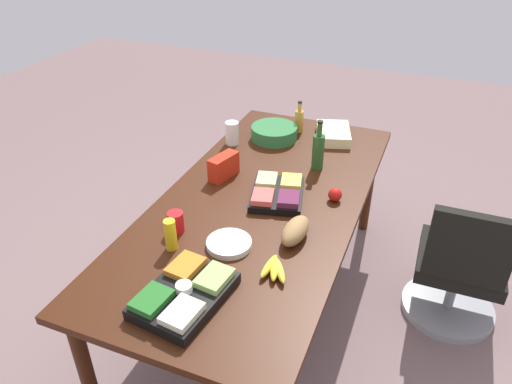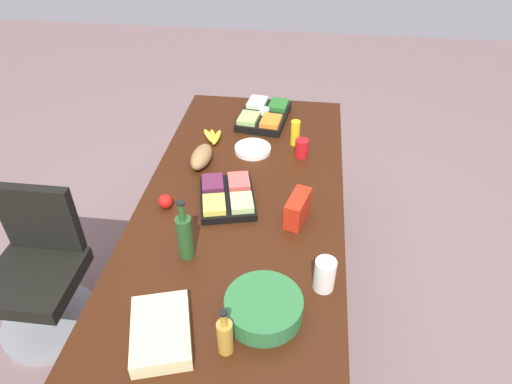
# 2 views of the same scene
# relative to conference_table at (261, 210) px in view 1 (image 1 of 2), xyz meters

# --- Properties ---
(ground_plane) EXTENTS (10.00, 10.00, 0.00)m
(ground_plane) POSITION_rel_conference_table_xyz_m (0.00, 0.00, -0.73)
(ground_plane) COLOR #775E5E
(conference_table) EXTENTS (2.31, 1.07, 0.80)m
(conference_table) POSITION_rel_conference_table_xyz_m (0.00, 0.00, 0.00)
(conference_table) COLOR #38180A
(conference_table) RESTS_ON ground
(office_chair) EXTENTS (0.56, 0.56, 0.87)m
(office_chair) POSITION_rel_conference_table_xyz_m (-0.33, 1.11, -0.39)
(office_chair) COLOR gray
(office_chair) RESTS_ON ground
(paper_plate_stack) EXTENTS (0.24, 0.24, 0.03)m
(paper_plate_stack) POSITION_rel_conference_table_xyz_m (0.45, 0.01, 0.09)
(paper_plate_stack) COLOR white
(paper_plate_stack) RESTS_ON conference_table
(fruit_platter) EXTENTS (0.42, 0.36, 0.07)m
(fruit_platter) POSITION_rel_conference_table_xyz_m (-0.05, 0.07, 0.10)
(fruit_platter) COLOR black
(fruit_platter) RESTS_ON conference_table
(sheet_cake) EXTENTS (0.37, 0.30, 0.07)m
(sheet_cake) POSITION_rel_conference_table_xyz_m (-0.90, 0.18, 0.11)
(sheet_cake) COLOR beige
(sheet_cake) RESTS_ON conference_table
(salad_bowl) EXTENTS (0.39, 0.39, 0.09)m
(salad_bowl) POSITION_rel_conference_table_xyz_m (-0.74, -0.20, 0.12)
(salad_bowl) COLOR #2C6F39
(salad_bowl) RESTS_ON conference_table
(veggie_tray) EXTENTS (0.45, 0.35, 0.09)m
(veggie_tray) POSITION_rel_conference_table_xyz_m (0.84, -0.02, 0.11)
(veggie_tray) COLOR black
(veggie_tray) RESTS_ON conference_table
(mustard_bottle) EXTENTS (0.07, 0.07, 0.16)m
(mustard_bottle) POSITION_rel_conference_table_xyz_m (0.56, -0.24, 0.15)
(mustard_bottle) COLOR yellow
(mustard_bottle) RESTS_ON conference_table
(mayo_jar) EXTENTS (0.11, 0.11, 0.15)m
(mayo_jar) POSITION_rel_conference_table_xyz_m (-0.57, -0.43, 0.15)
(mayo_jar) COLOR white
(mayo_jar) RESTS_ON conference_table
(red_solo_cup) EXTENTS (0.10, 0.10, 0.11)m
(red_solo_cup) POSITION_rel_conference_table_xyz_m (0.43, -0.29, 0.13)
(red_solo_cup) COLOR red
(red_solo_cup) RESTS_ON conference_table
(apple_red) EXTENTS (0.09, 0.09, 0.08)m
(apple_red) POSITION_rel_conference_table_xyz_m (-0.14, 0.38, 0.11)
(apple_red) COLOR red
(apple_red) RESTS_ON conference_table
(wine_bottle) EXTENTS (0.08, 0.08, 0.31)m
(wine_bottle) POSITION_rel_conference_table_xyz_m (-0.46, 0.19, 0.19)
(wine_bottle) COLOR #255022
(wine_bottle) RESTS_ON conference_table
(bread_loaf) EXTENTS (0.25, 0.13, 0.10)m
(bread_loaf) POSITION_rel_conference_table_xyz_m (0.27, 0.28, 0.12)
(bread_loaf) COLOR olive
(bread_loaf) RESTS_ON conference_table
(dressing_bottle) EXTENTS (0.08, 0.08, 0.23)m
(dressing_bottle) POSITION_rel_conference_table_xyz_m (-0.92, -0.08, 0.16)
(dressing_bottle) COLOR #BD8C32
(dressing_bottle) RESTS_ON conference_table
(banana_bunch) EXTENTS (0.18, 0.14, 0.04)m
(banana_bunch) POSITION_rel_conference_table_xyz_m (0.54, 0.27, 0.10)
(banana_bunch) COLOR yellow
(banana_bunch) RESTS_ON conference_table
(chip_bag_red) EXTENTS (0.21, 0.13, 0.14)m
(chip_bag_red) POSITION_rel_conference_table_xyz_m (-0.15, -0.30, 0.14)
(chip_bag_red) COLOR red
(chip_bag_red) RESTS_ON conference_table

